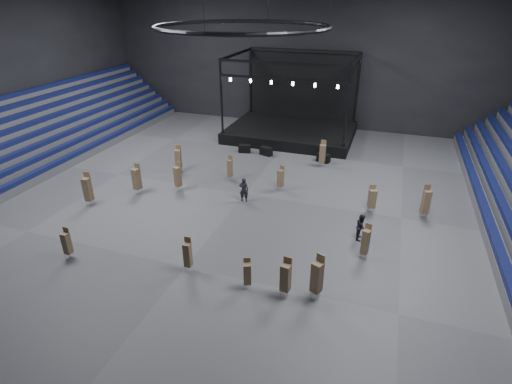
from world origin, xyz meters
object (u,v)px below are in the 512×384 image
(crew_member, at_px, (361,227))
(chair_stack_12, at_px, (247,273))
(chair_stack_4, at_px, (323,153))
(chair_stack_8, at_px, (137,178))
(chair_stack_2, at_px, (188,254))
(flight_case_mid, at_px, (266,151))
(chair_stack_13, at_px, (178,158))
(chair_stack_0, at_px, (372,198))
(chair_stack_5, at_px, (230,168))
(chair_stack_9, at_px, (281,178))
(chair_stack_11, at_px, (67,243))
(chair_stack_6, at_px, (317,276))
(chair_stack_10, at_px, (178,176))
(chair_stack_7, at_px, (88,189))
(flight_case_left, at_px, (244,149))
(chair_stack_14, at_px, (286,277))
(flight_case_right, at_px, (323,158))
(man_center, at_px, (244,190))
(chair_stack_3, at_px, (426,201))
(stage, at_px, (293,123))

(crew_member, bearing_deg, chair_stack_12, 141.79)
(chair_stack_4, xyz_separation_m, chair_stack_8, (-13.46, -10.80, 0.02))
(chair_stack_2, distance_m, chair_stack_12, 3.92)
(flight_case_mid, distance_m, chair_stack_13, 9.38)
(chair_stack_0, bearing_deg, crew_member, -116.03)
(chair_stack_0, xyz_separation_m, chair_stack_5, (-12.41, 1.99, -0.03))
(chair_stack_9, bearing_deg, chair_stack_0, 7.92)
(chair_stack_8, relative_size, chair_stack_11, 1.24)
(chair_stack_4, relative_size, chair_stack_11, 1.21)
(chair_stack_6, relative_size, chair_stack_11, 1.28)
(chair_stack_10, height_order, crew_member, chair_stack_10)
(chair_stack_0, height_order, chair_stack_4, chair_stack_4)
(chair_stack_5, distance_m, chair_stack_11, 15.13)
(chair_stack_6, bearing_deg, chair_stack_9, 138.01)
(chair_stack_5, xyz_separation_m, chair_stack_7, (-8.68, -8.00, 0.26))
(flight_case_left, distance_m, chair_stack_14, 22.47)
(flight_case_mid, xyz_separation_m, chair_stack_0, (11.21, -8.90, 0.78))
(chair_stack_4, bearing_deg, chair_stack_5, -143.85)
(flight_case_right, distance_m, chair_stack_5, 10.02)
(man_center, distance_m, crew_member, 9.78)
(chair_stack_3, relative_size, chair_stack_5, 1.16)
(stage, distance_m, chair_stack_14, 28.01)
(flight_case_left, xyz_separation_m, chair_stack_6, (11.50, -19.75, 1.01))
(stage, bearing_deg, chair_stack_13, -117.99)
(chair_stack_8, bearing_deg, man_center, 21.34)
(chair_stack_6, xyz_separation_m, chair_stack_7, (-18.98, 4.82, 0.02))
(chair_stack_13, bearing_deg, chair_stack_5, -14.53)
(flight_case_mid, height_order, chair_stack_6, chair_stack_6)
(chair_stack_0, relative_size, chair_stack_7, 0.81)
(flight_case_right, distance_m, chair_stack_2, 20.45)
(chair_stack_3, bearing_deg, flight_case_left, 130.71)
(chair_stack_9, bearing_deg, chair_stack_4, 88.15)
(flight_case_mid, bearing_deg, chair_stack_9, -64.07)
(chair_stack_14, bearing_deg, chair_stack_11, -167.10)
(chair_stack_4, height_order, chair_stack_10, chair_stack_4)
(stage, distance_m, chair_stack_9, 14.83)
(chair_stack_6, distance_m, chair_stack_12, 3.88)
(chair_stack_10, bearing_deg, chair_stack_4, 62.43)
(chair_stack_3, bearing_deg, chair_stack_10, 162.01)
(chair_stack_6, xyz_separation_m, chair_stack_13, (-15.49, 12.93, -0.06))
(chair_stack_0, distance_m, chair_stack_11, 21.44)
(chair_stack_2, bearing_deg, flight_case_mid, 90.60)
(flight_case_left, distance_m, chair_stack_5, 7.08)
(flight_case_mid, distance_m, chair_stack_7, 17.92)
(chair_stack_9, distance_m, man_center, 3.64)
(flight_case_mid, bearing_deg, chair_stack_2, -86.06)
(chair_stack_9, bearing_deg, chair_stack_14, -54.63)
(flight_case_left, relative_size, chair_stack_9, 0.55)
(chair_stack_5, distance_m, chair_stack_9, 4.87)
(flight_case_mid, relative_size, chair_stack_6, 0.47)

